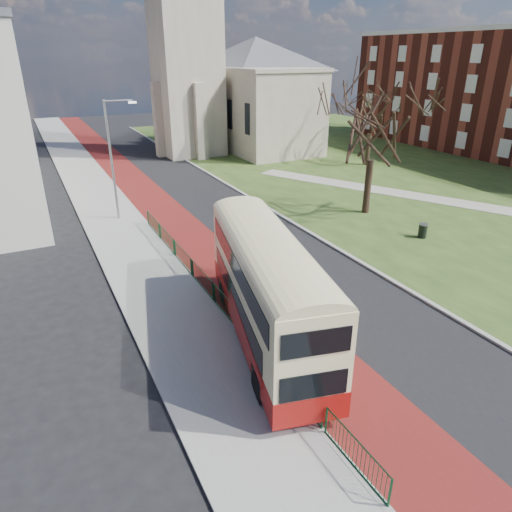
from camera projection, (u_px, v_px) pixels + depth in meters
ground at (312, 329)px, 19.54m from camera, size 160.00×160.00×0.00m
road_carriageway at (190, 201)px, 36.46m from camera, size 9.00×120.00×0.01m
bus_lane at (157, 206)px, 35.34m from camera, size 3.40×120.00×0.01m
pavement_west at (107, 212)px, 33.75m from camera, size 4.00×120.00×0.12m
kerb_west at (134, 208)px, 34.58m from camera, size 0.25×120.00×0.13m
kerb_east at (232, 187)px, 39.96m from camera, size 0.25×80.00×0.13m
grass_green at (404, 165)px, 48.19m from camera, size 40.00×80.00×0.04m
footpath at (456, 203)px, 35.92m from camera, size 18.84×32.82×0.03m
pedestrian_railing at (213, 292)px, 21.35m from camera, size 0.07×24.00×1.12m
gothic_church at (224, 30)px, 50.36m from camera, size 16.38×18.00×40.00m
streetlamp at (113, 155)px, 30.55m from camera, size 2.13×0.18×8.00m
bus at (267, 286)px, 17.74m from camera, size 4.80×10.90×4.44m
winter_tree_near at (375, 116)px, 30.98m from camera, size 7.01×7.01×9.97m
winter_tree_far at (372, 108)px, 45.89m from camera, size 6.42×6.42×8.25m
litter_bin at (423, 231)px, 28.95m from camera, size 0.63×0.63×0.92m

